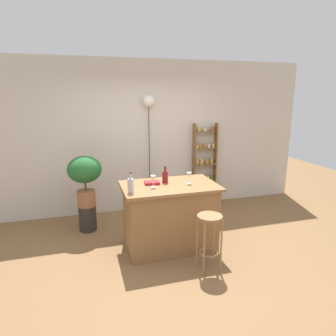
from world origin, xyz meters
name	(u,v)px	position (x,y,z in m)	size (l,w,h in m)	color
ground	(176,256)	(0.00, 0.00, 0.00)	(12.00, 12.00, 0.00)	brown
back_wall	(145,137)	(0.00, 1.95, 1.40)	(6.40, 0.10, 2.80)	beige
kitchen_counter	(170,216)	(0.00, 0.30, 0.47)	(1.34, 0.83, 0.94)	olive
bar_stool	(209,230)	(0.30, -0.42, 0.53)	(0.31, 0.31, 0.73)	#997047
spice_shelf	(204,166)	(1.18, 1.81, 0.79)	(0.48, 0.14, 1.64)	brown
plant_stool	(88,218)	(-1.13, 1.19, 0.21)	(0.28, 0.28, 0.42)	#2D2823
potted_plant	(85,174)	(-1.13, 1.19, 0.95)	(0.53, 0.48, 0.82)	#935B3D
bottle_wine_red	(131,185)	(-0.58, 0.10, 1.04)	(0.08, 0.08, 0.27)	#B2B2B7
bottle_spirits_clear	(165,177)	(-0.03, 0.42, 1.03)	(0.08, 0.08, 0.24)	maroon
wine_glass_left	(189,176)	(0.28, 0.28, 1.06)	(0.07, 0.07, 0.16)	silver
wine_glass_center	(153,179)	(-0.25, 0.26, 1.06)	(0.07, 0.07, 0.16)	silver
cookbook	(152,183)	(-0.23, 0.41, 0.96)	(0.21, 0.15, 0.04)	maroon
pendant_globe_light	(149,103)	(0.06, 1.84, 2.03)	(0.22, 0.22, 2.17)	black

